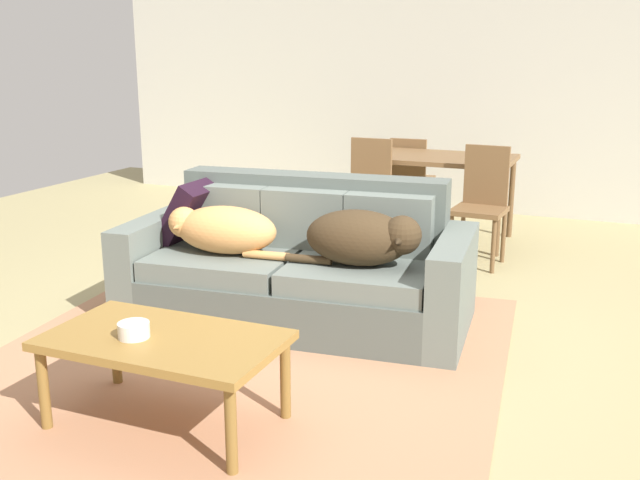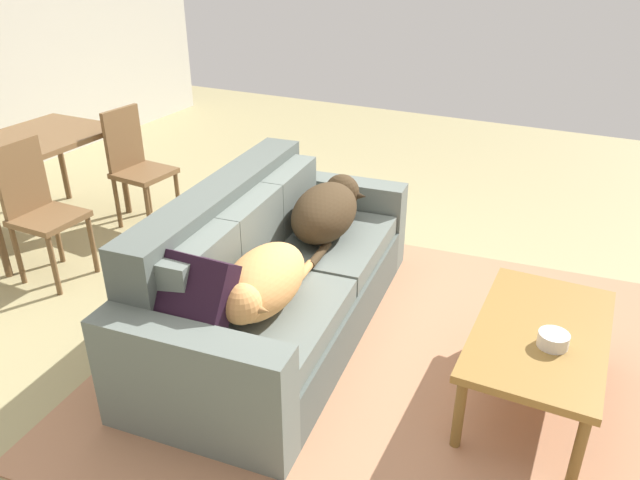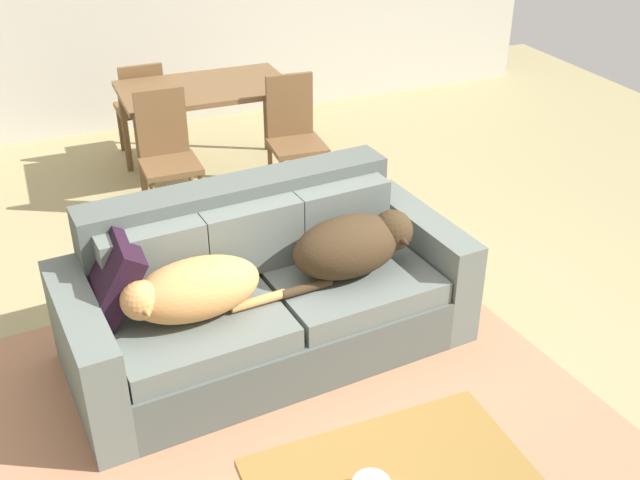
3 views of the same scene
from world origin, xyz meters
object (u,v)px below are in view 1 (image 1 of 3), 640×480
at_px(coffee_table, 164,346).
at_px(dining_chair_near_right, 482,200).
at_px(couch, 300,268).
at_px(dining_table, 438,164).
at_px(dog_on_right_cushion, 364,238).
at_px(dining_chair_near_left, 367,191).
at_px(dog_on_left_cushion, 222,229).
at_px(dining_chair_far_left, 410,175).
at_px(bowl_on_coffee_table, 134,330).
at_px(throw_pillow_by_left_arm, 190,212).

height_order(coffee_table, dining_chair_near_right, dining_chair_near_right).
relative_size(couch, dining_table, 1.70).
bearing_deg(dog_on_right_cushion, dining_chair_near_left, 103.20).
height_order(dining_chair_near_left, dining_chair_near_right, dining_chair_near_left).
distance_m(dog_on_left_cushion, dining_chair_far_left, 3.15).
relative_size(coffee_table, bowl_on_coffee_table, 7.50).
bearing_deg(dining_table, dog_on_right_cushion, -86.19).
xyz_separation_m(dog_on_left_cushion, dining_table, (0.75, 2.55, 0.09)).
relative_size(throw_pillow_by_left_arm, dining_chair_far_left, 0.51).
bearing_deg(dining_chair_far_left, dining_table, 124.39).
relative_size(dog_on_right_cushion, dining_chair_near_left, 0.84).
distance_m(couch, dining_chair_near_left, 1.73).
distance_m(bowl_on_coffee_table, dining_table, 3.95).
distance_m(dog_on_left_cushion, coffee_table, 1.40).
bearing_deg(dining_table, couch, -97.71).
xyz_separation_m(dog_on_left_cushion, coffee_table, (0.45, -1.31, -0.21)).
bearing_deg(dog_on_right_cushion, dining_table, 88.43).
bearing_deg(dog_on_left_cushion, dining_chair_near_left, 75.95).
bearing_deg(dog_on_right_cushion, dog_on_left_cushion, 179.41).
bearing_deg(dining_chair_near_left, dining_chair_far_left, 88.32).
relative_size(couch, coffee_table, 2.10).
height_order(dog_on_left_cushion, dining_chair_far_left, dining_chair_far_left).
height_order(dog_on_left_cushion, dining_chair_near_right, dining_chair_near_right).
height_order(bowl_on_coffee_table, dining_chair_near_right, dining_chair_near_right).
relative_size(couch, bowl_on_coffee_table, 15.72).
distance_m(couch, dog_on_left_cushion, 0.55).
height_order(dog_on_right_cushion, dining_chair_near_left, dining_chair_near_left).
bearing_deg(dog_on_left_cushion, couch, 21.16).
xyz_separation_m(throw_pillow_by_left_arm, dining_chair_far_left, (0.69, 2.93, -0.16)).
distance_m(dining_chair_near_left, dining_chair_near_right, 0.97).
height_order(bowl_on_coffee_table, dining_table, dining_table).
bearing_deg(dining_chair_far_left, coffee_table, 90.09).
distance_m(dog_on_left_cushion, dining_table, 2.66).
relative_size(bowl_on_coffee_table, dining_chair_near_left, 0.15).
height_order(throw_pillow_by_left_arm, dining_chair_far_left, throw_pillow_by_left_arm).
bearing_deg(throw_pillow_by_left_arm, bowl_on_coffee_table, -66.27).
relative_size(coffee_table, dining_chair_near_right, 1.13).
bearing_deg(dining_chair_near_right, dining_chair_far_left, 131.93).
bearing_deg(coffee_table, dog_on_left_cushion, 108.85).
bearing_deg(coffee_table, dining_chair_near_right, 75.86).
xyz_separation_m(throw_pillow_by_left_arm, dining_chair_near_left, (0.65, 1.73, -0.11)).
xyz_separation_m(couch, bowl_on_coffee_table, (-0.10, -1.59, 0.14)).
height_order(throw_pillow_by_left_arm, dining_table, throw_pillow_by_left_arm).
distance_m(throw_pillow_by_left_arm, coffee_table, 1.72).
relative_size(dining_table, dining_chair_near_right, 1.39).
bearing_deg(dining_chair_far_left, throw_pillow_by_left_arm, 75.39).
distance_m(dog_on_left_cushion, bowl_on_coffee_table, 1.42).
distance_m(dog_on_right_cushion, throw_pillow_by_left_arm, 1.28).
bearing_deg(coffee_table, dining_chair_near_left, 92.70).
xyz_separation_m(couch, dining_chair_near_right, (0.83, 1.73, 0.19)).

